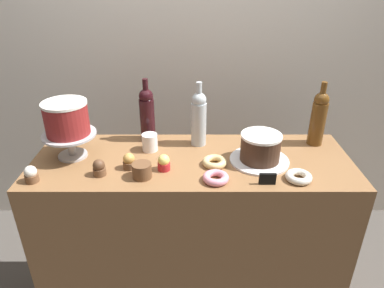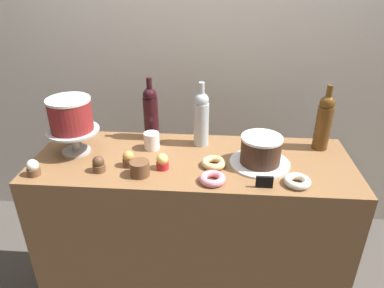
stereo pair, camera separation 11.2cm
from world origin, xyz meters
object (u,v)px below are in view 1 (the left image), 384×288
Objects in this scene: donut_pink at (216,178)px; price_sign_chalkboard at (268,179)px; donut_glazed at (215,162)px; cake_stand_pedestal at (70,141)px; wine_bottle_clear at (199,118)px; cupcake_vanilla at (31,175)px; cupcake_chocolate at (99,168)px; coffee_cup_ceramic at (150,142)px; wine_bottle_dark_red at (147,114)px; cookie_stack at (142,171)px; white_layer_cake at (66,118)px; wine_bottle_amber at (318,117)px; cupcake_caramel at (129,161)px; donut_sugar at (299,177)px; cupcake_lemon at (164,163)px; chocolate_round_cake at (260,147)px.

donut_pink is 0.21m from price_sign_chalkboard.
cake_stand_pedestal is at bearing 172.99° from donut_glazed.
wine_bottle_clear is 0.80m from cupcake_vanilla.
cupcake_vanilla is 1.00× the size of cupcake_chocolate.
cake_stand_pedestal is 0.37m from coffee_cup_ceramic.
donut_glazed is at bearing 9.28° from cupcake_chocolate.
cake_stand_pedestal is 0.76× the size of wine_bottle_clear.
cupcake_vanilla is 0.79m from donut_glazed.
cookie_stack is at bearing -87.82° from wine_bottle_dark_red.
white_layer_cake is at bearing 135.46° from cupcake_chocolate.
coffee_cup_ceramic is at bearing -175.17° from wine_bottle_amber.
cupcake_caramel is (-0.91, -0.24, -0.11)m from wine_bottle_amber.
wine_bottle_clear is at bearing 141.10° from donut_sugar.
price_sign_chalkboard reaches higher than donut_sugar.
wine_bottle_amber is at bearing 18.84° from cupcake_lemon.
wine_bottle_clear is at bearing -179.73° from wine_bottle_amber.
cupcake_vanilla is 0.46m from cookie_stack.
cupcake_chocolate is 0.72m from price_sign_chalkboard.
wine_bottle_clear reaches higher than price_sign_chalkboard.
cupcake_caramel is at bearing 24.77° from cupcake_chocolate.
cake_stand_pedestal is at bearing 135.46° from cupcake_chocolate.
donut_sugar is at bearing -38.90° from wine_bottle_clear.
cupcake_vanilla reaches higher than price_sign_chalkboard.
coffee_cup_ceramic is (-0.24, -0.07, -0.10)m from wine_bottle_clear.
price_sign_chalkboard is at bearing -1.19° from cupcake_vanilla.
wine_bottle_clear is 0.27m from wine_bottle_dark_red.
donut_sugar is (1.02, -0.21, -0.07)m from cake_stand_pedestal.
wine_bottle_amber is 0.40m from donut_sugar.
cupcake_caramel is 1.00× the size of cupcake_chocolate.
donut_pink is at bearing 173.45° from price_sign_chalkboard.
white_layer_cake reaches higher than donut_glazed.
price_sign_chalkboard is (-0.31, -0.37, -0.12)m from wine_bottle_amber.
donut_glazed is (0.07, -0.21, -0.13)m from wine_bottle_clear.
price_sign_chalkboard is at bearing -89.99° from chocolate_round_cake.
cake_stand_pedestal is at bearing -167.69° from wine_bottle_clear.
wine_bottle_dark_red is at bearing 42.19° from cupcake_vanilla.
cupcake_lemon is at bearing -15.32° from white_layer_cake.
cake_stand_pedestal is at bearing -173.59° from wine_bottle_amber.
chocolate_round_cake is at bearing 14.54° from cookie_stack.
cookie_stack is (0.07, -0.07, -0.00)m from cupcake_caramel.
cupcake_chocolate is at bearing -44.54° from white_layer_cake.
cupcake_vanilla reaches higher than donut_glazed.
donut_sugar is (0.35, -0.12, 0.00)m from donut_glazed.
wine_bottle_dark_red is 2.91× the size of donut_glazed.
white_layer_cake is 0.39m from wine_bottle_dark_red.
white_layer_cake is (-0.00, 0.00, 0.11)m from cake_stand_pedestal.
chocolate_round_cake reaches higher than cupcake_caramel.
wine_bottle_clear is 0.42m from cookie_stack.
price_sign_chalkboard is (0.28, -0.37, -0.12)m from wine_bottle_clear.
wine_bottle_amber is 0.91m from cookie_stack.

